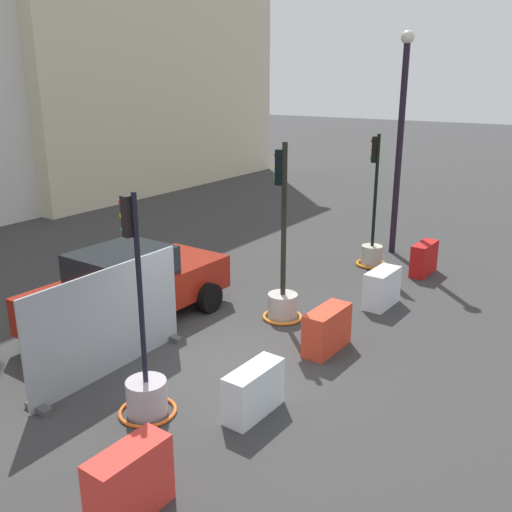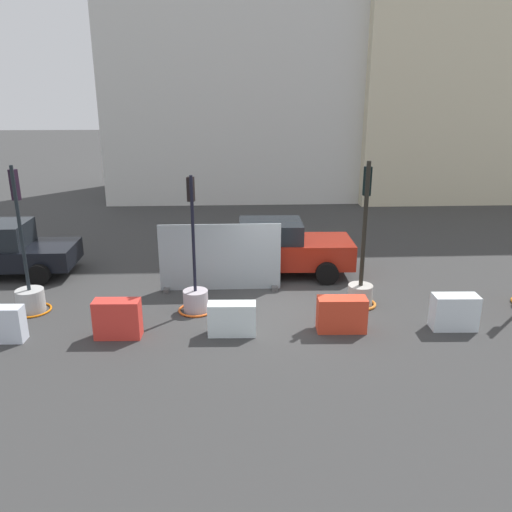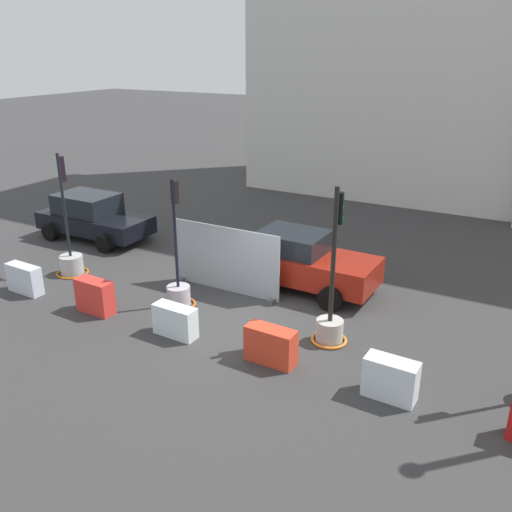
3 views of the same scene
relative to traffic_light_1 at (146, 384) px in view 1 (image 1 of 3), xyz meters
name	(u,v)px [view 1 (image 1 of 3)]	position (x,y,z in m)	size (l,w,h in m)	color
ground_plane	(235,357)	(2.25, -0.04, -0.51)	(120.00, 120.00, 0.00)	#373737
traffic_light_1	(146,384)	(0.00, 0.00, 0.00)	(0.91, 0.91, 3.48)	#B4A9B1
traffic_light_2	(283,291)	(4.28, 0.17, 0.12)	(0.87, 0.87, 3.77)	#B6B0A7
traffic_light_3	(372,246)	(8.75, 0.03, 0.03)	(0.84, 0.84, 3.58)	#BAB9A4
construction_barrier_1	(130,483)	(-1.67, -1.38, -0.06)	(1.06, 0.47, 0.90)	red
construction_barrier_2	(254,391)	(0.92, -1.38, -0.12)	(1.11, 0.45, 0.78)	white
construction_barrier_3	(327,330)	(3.48, -1.32, -0.09)	(1.15, 0.50, 0.83)	red
construction_barrier_4	(382,288)	(6.15, -1.33, -0.09)	(1.06, 0.51, 0.85)	silver
construction_barrier_5	(424,259)	(8.84, -1.40, -0.09)	(1.06, 0.42, 0.85)	red
car_red_compact	(129,287)	(2.27, 2.67, 0.31)	(4.56, 2.20, 1.65)	maroon
building_corner_block	(111,28)	(14.46, 15.87, 6.64)	(15.14, 8.62, 14.27)	beige
street_lamp_post	(401,131)	(10.28, 0.01, 3.03)	(0.36, 0.36, 6.18)	black
site_fence_panel	(109,324)	(0.61, 1.44, 0.39)	(3.38, 0.50, 1.91)	#94A0A6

